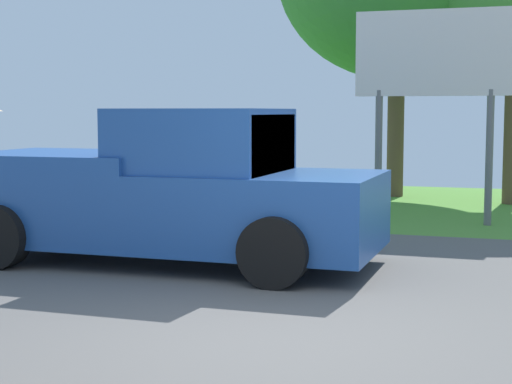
% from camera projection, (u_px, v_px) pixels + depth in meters
% --- Properties ---
extents(ground_plane, '(40.00, 22.00, 0.20)m').
position_uv_depth(ground_plane, '(339.00, 276.00, 9.36)').
color(ground_plane, '#565451').
extents(pickup_truck, '(5.20, 2.28, 1.88)m').
position_uv_depth(pickup_truck, '(168.00, 192.00, 9.88)').
color(pickup_truck, '#1E478C').
rests_on(pickup_truck, ground_plane).
extents(roadside_billboard, '(2.60, 0.12, 3.50)m').
position_uv_depth(roadside_billboard, '(435.00, 68.00, 13.21)').
color(roadside_billboard, slate).
rests_on(roadside_billboard, ground_plane).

